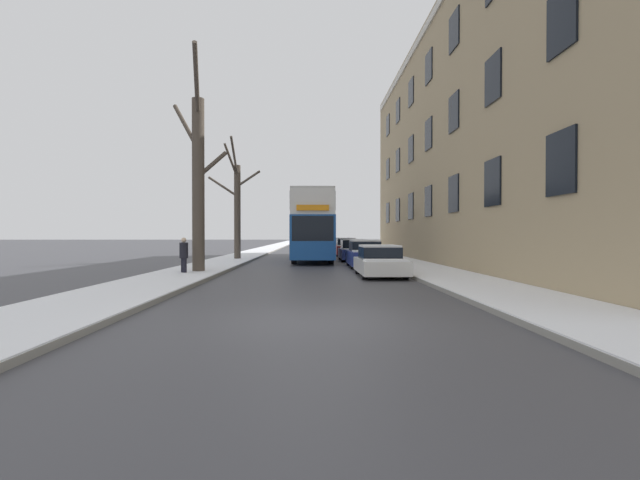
# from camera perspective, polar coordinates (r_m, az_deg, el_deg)

# --- Properties ---
(ground_plane) EXTENTS (320.00, 320.00, 0.00)m
(ground_plane) POSITION_cam_1_polar(r_m,az_deg,el_deg) (8.89, -0.89, -10.65)
(ground_plane) COLOR #424247
(sidewalk_left) EXTENTS (2.98, 130.00, 0.16)m
(sidewalk_left) POSITION_cam_1_polar(r_m,az_deg,el_deg) (61.97, -6.18, -0.90)
(sidewalk_left) COLOR gray
(sidewalk_left) RESTS_ON ground
(sidewalk_right) EXTENTS (2.98, 130.00, 0.16)m
(sidewalk_right) POSITION_cam_1_polar(r_m,az_deg,el_deg) (61.98, 3.90, -0.89)
(sidewalk_right) COLOR gray
(sidewalk_right) RESTS_ON ground
(terrace_facade_right) EXTENTS (9.10, 35.58, 14.83)m
(terrace_facade_right) POSITION_cam_1_polar(r_m,az_deg,el_deg) (28.24, 23.37, 12.19)
(terrace_facade_right) COLOR tan
(terrace_facade_right) RESTS_ON ground
(bare_tree_left_0) EXTENTS (2.73, 4.60, 9.15)m
(bare_tree_left_0) POSITION_cam_1_polar(r_m,az_deg,el_deg) (19.83, -15.95, 8.02)
(bare_tree_left_0) COLOR #4C4238
(bare_tree_left_0) RESTS_ON ground
(bare_tree_left_1) EXTENTS (3.60, 2.69, 7.96)m
(bare_tree_left_1) POSITION_cam_1_polar(r_m,az_deg,el_deg) (29.61, -11.04, 4.44)
(bare_tree_left_1) COLOR #4C4238
(bare_tree_left_1) RESTS_ON ground
(double_decker_bus) EXTENTS (2.62, 10.52, 4.50)m
(double_decker_bus) POSITION_cam_1_polar(r_m,az_deg,el_deg) (28.99, -1.01, 2.22)
(double_decker_bus) COLOR #194C99
(double_decker_bus) RESTS_ON ground
(parked_car_0) EXTENTS (1.84, 4.09, 1.32)m
(parked_car_0) POSITION_cam_1_polar(r_m,az_deg,el_deg) (18.27, 7.99, -2.89)
(parked_car_0) COLOR silver
(parked_car_0) RESTS_ON ground
(parked_car_1) EXTENTS (1.77, 4.09, 1.51)m
(parked_car_1) POSITION_cam_1_polar(r_m,az_deg,el_deg) (23.29, 6.00, -1.93)
(parked_car_1) COLOR navy
(parked_car_1) RESTS_ON ground
(parked_car_2) EXTENTS (1.87, 4.40, 1.47)m
(parked_car_2) POSITION_cam_1_polar(r_m,az_deg,el_deg) (29.49, 4.48, -1.43)
(parked_car_2) COLOR navy
(parked_car_2) RESTS_ON ground
(parked_car_3) EXTENTS (1.76, 4.01, 1.51)m
(parked_car_3) POSITION_cam_1_polar(r_m,az_deg,el_deg) (35.80, 3.48, -1.04)
(parked_car_3) COLOR maroon
(parked_car_3) RESTS_ON ground
(parked_car_4) EXTENTS (1.85, 4.20, 1.51)m
(parked_car_4) POSITION_cam_1_polar(r_m,az_deg,el_deg) (40.73, 2.91, -0.83)
(parked_car_4) COLOR silver
(parked_car_4) RESTS_ON ground
(pedestrian_left_sidewalk) EXTENTS (0.36, 0.36, 1.64)m
(pedestrian_left_sidewalk) POSITION_cam_1_polar(r_m,az_deg,el_deg) (19.02, -17.70, -1.92)
(pedestrian_left_sidewalk) COLOR black
(pedestrian_left_sidewalk) RESTS_ON ground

